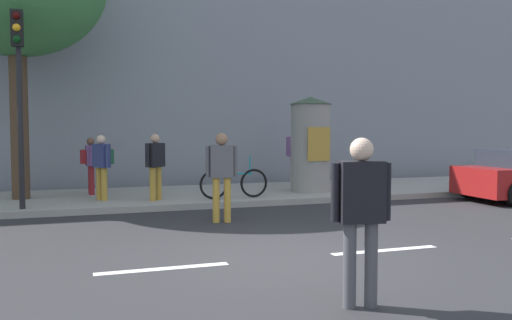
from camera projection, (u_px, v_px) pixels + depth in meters
The scene contains 13 objects.
ground_plane at pixel (282, 259), 7.77m from camera, with size 80.00×80.00×0.00m, color #2B2B2D.
sidewalk_curb at pixel (187, 196), 14.38m from camera, with size 36.00×4.00×0.15m, color #9E9B93.
lane_markings at pixel (282, 259), 7.77m from camera, with size 25.80×0.16×0.01m.
building_backdrop at pixel (158, 50), 18.84m from camera, with size 36.00×5.00×9.26m, color gray.
traffic_light at pixel (19, 76), 11.30m from camera, with size 0.24×0.45×4.19m.
poster_column at pixel (310, 144), 14.75m from camera, with size 1.18×1.18×2.59m.
pedestrian_in_dark_shirt at pixel (222, 169), 10.74m from camera, with size 0.63×0.32×1.80m.
pedestrian_in_red_top at pixel (361, 207), 5.62m from camera, with size 0.64×0.32×1.79m.
pedestrian_tallest at pixel (296, 152), 16.44m from camera, with size 0.52×0.49×1.72m.
pedestrian_with_backpack at pixel (102, 161), 12.96m from camera, with size 0.51×0.59×1.57m.
pedestrian_near_pole at pixel (90, 161), 14.05m from camera, with size 0.41×0.59×1.50m.
pedestrian_in_light_jacket at pixel (155, 161), 12.92m from camera, with size 0.50×0.49×1.60m.
bicycle_leaning at pixel (234, 183), 13.31m from camera, with size 1.77×0.14×1.09m.
Camera 1 is at (-2.80, -7.15, 1.89)m, focal length 37.73 mm.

